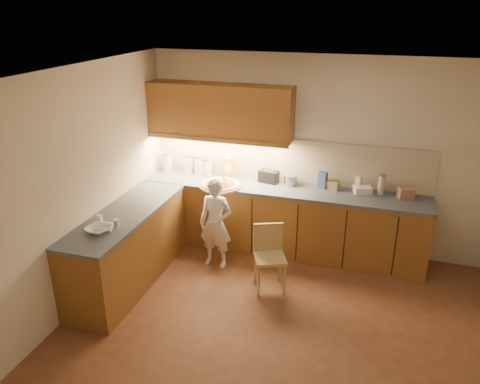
{
  "coord_description": "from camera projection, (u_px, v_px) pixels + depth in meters",
  "views": [
    {
      "loc": [
        0.79,
        -3.9,
        3.18
      ],
      "look_at": [
        -0.8,
        1.2,
        1.0
      ],
      "focal_mm": 35.0,
      "sensor_mm": 36.0,
      "label": 1
    }
  ],
  "objects": [
    {
      "name": "room",
      "position": [
        285.0,
        181.0,
        4.24
      ],
      "size": [
        4.54,
        4.5,
        2.62
      ],
      "color": "brown",
      "rests_on": "ground"
    },
    {
      "name": "l_counter",
      "position": [
        232.0,
        228.0,
        6.05
      ],
      "size": [
        3.77,
        2.62,
        0.92
      ],
      "color": "#905F29",
      "rests_on": "ground"
    },
    {
      "name": "backsplash",
      "position": [
        288.0,
        160.0,
        6.27
      ],
      "size": [
        3.75,
        0.02,
        0.58
      ],
      "primitive_type": "cube",
      "color": "beige",
      "rests_on": "l_counter"
    },
    {
      "name": "upper_cabinets",
      "position": [
        220.0,
        111.0,
        6.13
      ],
      "size": [
        1.95,
        0.36,
        0.73
      ],
      "color": "#905F29",
      "rests_on": "ground"
    },
    {
      "name": "pizza_on_board",
      "position": [
        220.0,
        185.0,
        6.15
      ],
      "size": [
        0.56,
        0.56,
        0.22
      ],
      "rotation": [
        0.0,
        0.0,
        0.15
      ],
      "color": "tan",
      "rests_on": "l_counter"
    },
    {
      "name": "child",
      "position": [
        216.0,
        223.0,
        5.9
      ],
      "size": [
        0.44,
        0.3,
        1.17
      ],
      "primitive_type": "imported",
      "rotation": [
        0.0,
        0.0,
        -0.04
      ],
      "color": "white",
      "rests_on": "ground"
    },
    {
      "name": "wooden_chair",
      "position": [
        269.0,
        252.0,
        5.48
      ],
      "size": [
        0.46,
        0.46,
        0.78
      ],
      "rotation": [
        0.0,
        0.0,
        0.4
      ],
      "color": "tan",
      "rests_on": "ground"
    },
    {
      "name": "mixing_bowl",
      "position": [
        98.0,
        230.0,
        4.93
      ],
      "size": [
        0.29,
        0.29,
        0.06
      ],
      "primitive_type": "imported",
      "rotation": [
        0.0,
        0.0,
        -0.15
      ],
      "color": "white",
      "rests_on": "l_counter"
    },
    {
      "name": "canister_a",
      "position": [
        167.0,
        162.0,
        6.66
      ],
      "size": [
        0.14,
        0.14,
        0.28
      ],
      "rotation": [
        0.0,
        0.0,
        -0.21
      ],
      "color": "beige",
      "rests_on": "l_counter"
    },
    {
      "name": "canister_b",
      "position": [
        188.0,
        164.0,
        6.62
      ],
      "size": [
        0.15,
        0.15,
        0.26
      ],
      "rotation": [
        0.0,
        0.0,
        0.32
      ],
      "color": "white",
      "rests_on": "l_counter"
    },
    {
      "name": "canister_c",
      "position": [
        199.0,
        165.0,
        6.55
      ],
      "size": [
        0.15,
        0.15,
        0.28
      ],
      "rotation": [
        0.0,
        0.0,
        0.12
      ],
      "color": "silver",
      "rests_on": "l_counter"
    },
    {
      "name": "canister_d",
      "position": [
        207.0,
        166.0,
        6.54
      ],
      "size": [
        0.15,
        0.15,
        0.25
      ],
      "rotation": [
        0.0,
        0.0,
        0.15
      ],
      "color": "silver",
      "rests_on": "l_counter"
    },
    {
      "name": "oil_jug",
      "position": [
        229.0,
        167.0,
        6.43
      ],
      "size": [
        0.12,
        0.09,
        0.34
      ],
      "rotation": [
        0.0,
        0.0,
        -0.07
      ],
      "color": "gold",
      "rests_on": "l_counter"
    },
    {
      "name": "toaster",
      "position": [
        269.0,
        176.0,
        6.28
      ],
      "size": [
        0.28,
        0.2,
        0.17
      ],
      "rotation": [
        0.0,
        0.0,
        -0.21
      ],
      "color": "black",
      "rests_on": "l_counter"
    },
    {
      "name": "steel_pot",
      "position": [
        291.0,
        180.0,
        6.19
      ],
      "size": [
        0.19,
        0.19,
        0.14
      ],
      "color": "#AAAAAF",
      "rests_on": "l_counter"
    },
    {
      "name": "blue_box",
      "position": [
        323.0,
        180.0,
        6.08
      ],
      "size": [
        0.13,
        0.1,
        0.22
      ],
      "primitive_type": "cube",
      "rotation": [
        0.0,
        0.0,
        -0.3
      ],
      "color": "#344F9D",
      "rests_on": "l_counter"
    },
    {
      "name": "card_box_a",
      "position": [
        333.0,
        185.0,
        6.06
      ],
      "size": [
        0.18,
        0.14,
        0.11
      ],
      "primitive_type": "cube",
      "rotation": [
        0.0,
        0.0,
        -0.25
      ],
      "color": "tan",
      "rests_on": "l_counter"
    },
    {
      "name": "white_bottle",
      "position": [
        358.0,
        183.0,
        6.0
      ],
      "size": [
        0.09,
        0.09,
        0.2
      ],
      "primitive_type": "cube",
      "rotation": [
        0.0,
        0.0,
        -0.42
      ],
      "color": "silver",
      "rests_on": "l_counter"
    },
    {
      "name": "flat_pack",
      "position": [
        362.0,
        190.0,
        5.94
      ],
      "size": [
        0.25,
        0.21,
        0.09
      ],
      "primitive_type": "cube",
      "rotation": [
        0.0,
        0.0,
        0.34
      ],
      "color": "white",
      "rests_on": "l_counter"
    },
    {
      "name": "tall_jar",
      "position": [
        381.0,
        185.0,
        5.86
      ],
      "size": [
        0.08,
        0.08,
        0.26
      ],
      "rotation": [
        0.0,
        0.0,
        0.18
      ],
      "color": "beige",
      "rests_on": "l_counter"
    },
    {
      "name": "card_box_b",
      "position": [
        406.0,
        193.0,
        5.77
      ],
      "size": [
        0.21,
        0.18,
        0.14
      ],
      "primitive_type": "cube",
      "rotation": [
        0.0,
        0.0,
        0.27
      ],
      "color": "tan",
      "rests_on": "l_counter"
    },
    {
      "name": "dough_cloth",
      "position": [
        102.0,
        226.0,
        5.05
      ],
      "size": [
        0.3,
        0.25,
        0.02
      ],
      "primitive_type": "cube",
      "rotation": [
        0.0,
        0.0,
        0.19
      ],
      "color": "white",
      "rests_on": "l_counter"
    },
    {
      "name": "spice_jar_a",
      "position": [
        99.0,
        218.0,
        5.16
      ],
      "size": [
        0.08,
        0.08,
        0.09
      ],
      "primitive_type": "cylinder",
      "rotation": [
        0.0,
        0.0,
        -0.3
      ],
      "color": "white",
      "rests_on": "l_counter"
    },
    {
      "name": "spice_jar_b",
      "position": [
        116.0,
        223.0,
        5.06
      ],
      "size": [
        0.07,
        0.07,
        0.08
      ],
      "primitive_type": "cylinder",
      "rotation": [
        0.0,
        0.0,
        0.18
      ],
      "color": "silver",
      "rests_on": "l_counter"
    }
  ]
}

